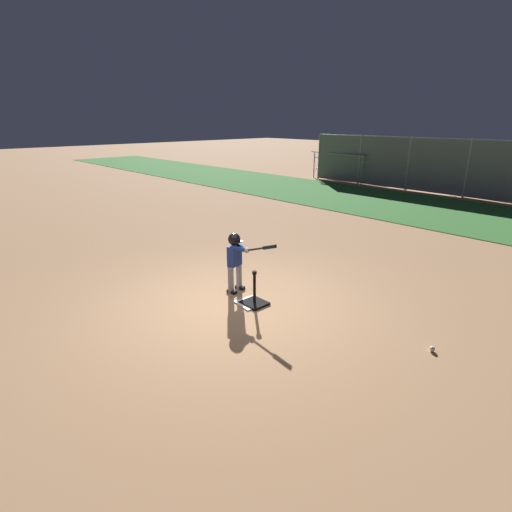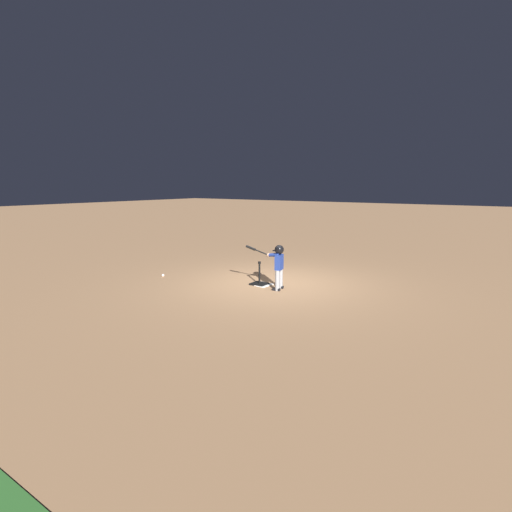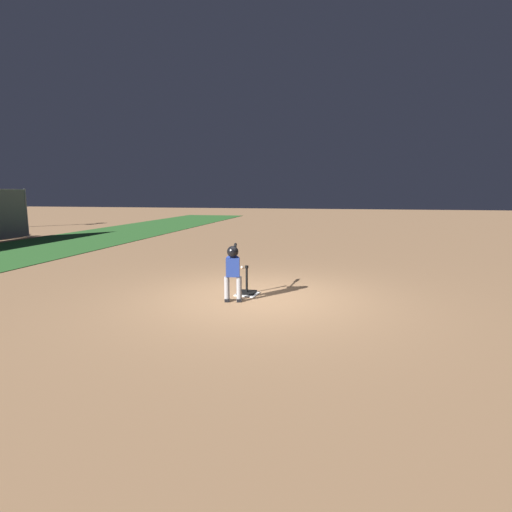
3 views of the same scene
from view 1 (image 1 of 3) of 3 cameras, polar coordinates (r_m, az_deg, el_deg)
ground_plane at (r=6.85m, az=-3.55°, el=-7.02°), size 90.00×90.00×0.00m
grass_outfield_strip at (r=14.85m, az=27.38°, el=5.23°), size 56.00×5.24×0.02m
backstop_fence at (r=17.71m, az=31.72°, el=10.37°), size 17.32×0.08×2.29m
home_plate at (r=6.90m, az=-0.74°, el=-6.70°), size 0.49×0.49×0.02m
batting_tee at (r=6.84m, az=-0.22°, el=-6.24°), size 0.41×0.37×0.60m
batter_child at (r=7.12m, az=-2.86°, el=0.09°), size 0.98×0.38×1.10m
baseball at (r=6.07m, az=23.86°, el=-12.04°), size 0.07×0.07×0.07m
bleachers_far_left at (r=21.83m, az=13.26°, el=12.40°), size 3.72×2.62×1.39m
bleachers_center at (r=18.97m, az=30.97°, el=8.64°), size 3.54×2.28×0.95m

